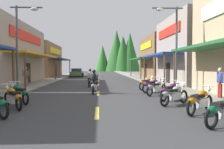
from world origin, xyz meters
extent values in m
cube|color=#38383A|center=(0.00, 31.50, -0.05)|extent=(9.76, 93.01, 0.10)
cube|color=gray|center=(-5.98, 31.50, 0.06)|extent=(2.20, 93.01, 0.12)
cube|color=gray|center=(5.98, 31.50, 0.06)|extent=(2.20, 93.01, 0.12)
cube|color=#E0C64C|center=(0.00, 8.62, 0.01)|extent=(0.16, 2.40, 0.01)
cube|color=#E0C64C|center=(0.00, 14.82, 0.01)|extent=(0.16, 2.40, 0.01)
cube|color=#E0C64C|center=(0.00, 21.74, 0.01)|extent=(0.16, 2.40, 0.01)
cube|color=#E0C64C|center=(0.00, 27.58, 0.01)|extent=(0.16, 2.40, 0.01)
cube|color=#E0C64C|center=(0.00, 34.39, 0.01)|extent=(0.16, 2.40, 0.01)
cube|color=#E0C64C|center=(0.00, 39.89, 0.01)|extent=(0.16, 2.40, 0.01)
cube|color=#E0C64C|center=(0.00, 46.75, 0.01)|extent=(0.16, 2.40, 0.01)
cube|color=#E0C64C|center=(0.00, 53.40, 0.01)|extent=(0.16, 2.40, 0.01)
cube|color=#E0C64C|center=(0.00, 59.96, 0.01)|extent=(0.16, 2.40, 0.01)
cube|color=#E0C64C|center=(0.00, 66.69, 0.01)|extent=(0.16, 2.40, 0.01)
cylinder|color=brown|center=(-5.48, 15.03, 1.41)|extent=(0.14, 0.14, 2.82)
cube|color=gold|center=(-6.18, 23.41, 2.90)|extent=(1.80, 12.33, 0.16)
cylinder|color=brown|center=(-5.48, 17.45, 1.41)|extent=(0.14, 0.14, 2.82)
cylinder|color=brown|center=(-5.48, 29.38, 1.41)|extent=(0.14, 0.14, 2.82)
cube|color=red|center=(-7.02, 23.41, 4.68)|extent=(0.10, 9.59, 0.90)
cube|color=black|center=(-7.04, 23.41, 1.05)|extent=(0.08, 1.10, 2.10)
cube|color=olive|center=(-11.41, 38.10, 2.69)|extent=(8.67, 12.74, 5.38)
cube|color=navy|center=(-6.18, 38.10, 2.90)|extent=(1.80, 11.47, 0.16)
cylinder|color=brown|center=(-5.48, 32.56, 1.41)|extent=(0.14, 0.14, 2.82)
cylinder|color=brown|center=(-5.48, 43.63, 1.41)|extent=(0.14, 0.14, 2.82)
cube|color=yellow|center=(-7.02, 38.10, 4.20)|extent=(0.10, 8.92, 0.90)
cube|color=black|center=(-7.04, 38.10, 1.05)|extent=(0.08, 1.10, 2.10)
cube|color=#236033|center=(6.18, 10.92, 2.90)|extent=(1.80, 10.59, 0.16)
cylinder|color=brown|center=(5.48, 16.01, 1.41)|extent=(0.14, 0.14, 2.82)
cube|color=gray|center=(11.40, 22.80, 3.37)|extent=(8.66, 9.86, 6.74)
cube|color=navy|center=(6.18, 22.80, 2.90)|extent=(1.80, 8.88, 0.16)
cylinder|color=brown|center=(5.48, 18.56, 1.41)|extent=(0.14, 0.14, 2.82)
cylinder|color=brown|center=(5.48, 27.04, 1.41)|extent=(0.14, 0.14, 2.82)
cube|color=red|center=(7.02, 22.80, 5.26)|extent=(0.10, 6.91, 0.90)
cube|color=black|center=(7.04, 22.80, 1.05)|extent=(0.08, 1.10, 2.10)
cube|color=brown|center=(10.24, 34.16, 3.08)|extent=(6.32, 11.01, 6.17)
cube|color=#236033|center=(6.18, 34.16, 2.90)|extent=(1.80, 9.91, 0.16)
cylinder|color=brown|center=(5.48, 29.41, 1.41)|extent=(0.14, 0.14, 2.82)
cylinder|color=brown|center=(5.48, 38.92, 1.41)|extent=(0.14, 0.14, 2.82)
cube|color=yellow|center=(7.02, 34.16, 4.81)|extent=(0.10, 7.71, 0.90)
cube|color=black|center=(7.04, 34.16, 1.05)|extent=(0.08, 1.10, 2.10)
cylinder|color=#474C51|center=(-5.28, 15.19, 2.86)|extent=(0.14, 0.14, 5.72)
cylinder|color=#474C51|center=(-4.64, 15.19, 5.62)|extent=(2.07, 0.10, 0.10)
ellipsoid|color=silver|center=(-4.12, 15.19, 5.52)|extent=(0.50, 0.30, 0.24)
cylinder|color=#474C51|center=(5.28, 15.06, 2.88)|extent=(0.14, 0.14, 5.76)
cylinder|color=#474C51|center=(4.64, 15.06, 5.66)|extent=(2.07, 0.10, 0.10)
ellipsoid|color=silver|center=(4.12, 15.06, 5.56)|extent=(0.50, 0.30, 0.24)
torus|color=black|center=(3.27, 6.07, 0.32)|extent=(0.60, 0.42, 0.64)
cube|color=black|center=(3.70, 6.33, 0.68)|extent=(0.66, 0.55, 0.12)
ellipsoid|color=#0C5933|center=(3.31, 6.10, 0.55)|extent=(0.50, 0.43, 0.24)
torus|color=black|center=(4.50, 8.78, 0.32)|extent=(0.54, 0.50, 0.64)
torus|color=black|center=(3.38, 7.78, 0.32)|extent=(0.54, 0.50, 0.64)
cube|color=silver|center=(3.94, 8.28, 0.40)|extent=(0.71, 0.68, 0.32)
ellipsoid|color=#BF660C|center=(4.09, 8.41, 0.72)|extent=(0.63, 0.61, 0.28)
cube|color=black|center=(3.75, 8.11, 0.68)|extent=(0.63, 0.61, 0.12)
ellipsoid|color=#BF660C|center=(3.42, 7.81, 0.55)|extent=(0.49, 0.47, 0.24)
cylinder|color=silver|center=(4.40, 8.69, 0.65)|extent=(0.32, 0.29, 0.71)
cylinder|color=silver|center=(4.31, 8.61, 1.02)|extent=(0.43, 0.47, 0.04)
sphere|color=white|center=(4.52, 8.80, 0.85)|extent=(0.16, 0.16, 0.16)
torus|color=black|center=(4.18, 10.69, 0.32)|extent=(0.57, 0.47, 0.64)
torus|color=black|center=(2.99, 9.78, 0.32)|extent=(0.57, 0.47, 0.64)
cube|color=silver|center=(3.58, 10.24, 0.40)|extent=(0.73, 0.65, 0.32)
ellipsoid|color=#99999E|center=(3.74, 10.36, 0.72)|extent=(0.64, 0.59, 0.28)
cube|color=black|center=(3.38, 10.09, 0.68)|extent=(0.65, 0.59, 0.12)
ellipsoid|color=#99999E|center=(3.03, 9.81, 0.55)|extent=(0.50, 0.46, 0.24)
cylinder|color=silver|center=(4.07, 10.61, 0.65)|extent=(0.33, 0.27, 0.71)
cylinder|color=silver|center=(3.98, 10.54, 1.02)|extent=(0.40, 0.50, 0.04)
sphere|color=white|center=(4.20, 10.71, 0.85)|extent=(0.16, 0.16, 0.16)
torus|color=black|center=(4.43, 12.27, 0.32)|extent=(0.53, 0.51, 0.64)
torus|color=black|center=(3.34, 11.23, 0.32)|extent=(0.53, 0.51, 0.64)
cube|color=silver|center=(3.89, 11.75, 0.40)|extent=(0.70, 0.69, 0.32)
ellipsoid|color=#721972|center=(4.03, 11.89, 0.72)|extent=(0.63, 0.62, 0.28)
cube|color=black|center=(3.70, 11.58, 0.68)|extent=(0.63, 0.62, 0.12)
ellipsoid|color=#721972|center=(3.38, 11.27, 0.55)|extent=(0.48, 0.48, 0.24)
cylinder|color=silver|center=(4.33, 12.18, 0.65)|extent=(0.31, 0.30, 0.71)
cylinder|color=silver|center=(4.25, 12.10, 1.02)|extent=(0.44, 0.46, 0.04)
sphere|color=white|center=(4.45, 12.29, 0.85)|extent=(0.16, 0.16, 0.16)
torus|color=black|center=(4.18, 14.30, 0.32)|extent=(0.54, 0.51, 0.64)
torus|color=black|center=(3.08, 13.28, 0.32)|extent=(0.54, 0.51, 0.64)
cube|color=silver|center=(3.63, 13.79, 0.40)|extent=(0.70, 0.68, 0.32)
ellipsoid|color=#99999E|center=(3.78, 13.93, 0.72)|extent=(0.63, 0.62, 0.28)
cube|color=black|center=(3.45, 13.62, 0.68)|extent=(0.63, 0.61, 0.12)
ellipsoid|color=#99999E|center=(3.12, 13.31, 0.55)|extent=(0.49, 0.48, 0.24)
cylinder|color=silver|center=(4.09, 14.21, 0.65)|extent=(0.31, 0.30, 0.71)
cylinder|color=silver|center=(4.00, 14.13, 1.02)|extent=(0.44, 0.47, 0.04)
sphere|color=white|center=(4.21, 14.32, 0.85)|extent=(0.16, 0.16, 0.16)
torus|color=black|center=(4.38, 15.82, 0.32)|extent=(0.58, 0.45, 0.64)
torus|color=black|center=(3.16, 14.94, 0.32)|extent=(0.58, 0.45, 0.64)
cube|color=silver|center=(3.77, 15.38, 0.40)|extent=(0.73, 0.64, 0.32)
ellipsoid|color=#721972|center=(3.94, 15.50, 0.72)|extent=(0.64, 0.59, 0.28)
cube|color=black|center=(3.57, 15.24, 0.68)|extent=(0.65, 0.58, 0.12)
ellipsoid|color=#721972|center=(3.21, 14.97, 0.55)|extent=(0.50, 0.45, 0.24)
cylinder|color=silver|center=(4.28, 15.74, 0.65)|extent=(0.34, 0.27, 0.71)
cylinder|color=silver|center=(4.18, 15.67, 1.02)|extent=(0.38, 0.51, 0.04)
sphere|color=white|center=(4.41, 15.84, 0.85)|extent=(0.16, 0.16, 0.16)
torus|color=black|center=(4.23, 17.74, 0.32)|extent=(0.50, 0.54, 0.64)
torus|color=black|center=(3.22, 16.63, 0.32)|extent=(0.50, 0.54, 0.64)
cube|color=silver|center=(3.72, 17.18, 0.40)|extent=(0.68, 0.71, 0.32)
ellipsoid|color=#BF660C|center=(3.86, 17.33, 0.72)|extent=(0.61, 0.63, 0.28)
cube|color=black|center=(3.55, 17.00, 0.68)|extent=(0.61, 0.63, 0.12)
ellipsoid|color=#BF660C|center=(3.25, 16.66, 0.55)|extent=(0.47, 0.49, 0.24)
cylinder|color=silver|center=(4.14, 17.64, 0.65)|extent=(0.29, 0.32, 0.71)
cylinder|color=silver|center=(4.06, 17.55, 1.02)|extent=(0.47, 0.43, 0.04)
sphere|color=white|center=(4.25, 17.76, 0.85)|extent=(0.16, 0.16, 0.16)
torus|color=black|center=(-3.14, 7.62, 0.32)|extent=(0.57, 0.46, 0.64)
ellipsoid|color=#0C5933|center=(-3.18, 7.65, 0.55)|extent=(0.50, 0.45, 0.24)
torus|color=black|center=(-4.04, 10.27, 0.32)|extent=(0.47, 0.57, 0.64)
torus|color=black|center=(-3.12, 9.08, 0.32)|extent=(0.47, 0.57, 0.64)
cube|color=silver|center=(-3.58, 9.68, 0.40)|extent=(0.65, 0.72, 0.32)
ellipsoid|color=#BF660C|center=(-3.70, 9.83, 0.72)|extent=(0.60, 0.64, 0.28)
cube|color=black|center=(-3.43, 9.48, 0.68)|extent=(0.59, 0.65, 0.12)
ellipsoid|color=#BF660C|center=(-3.15, 9.12, 0.55)|extent=(0.46, 0.49, 0.24)
cylinder|color=silver|center=(-3.96, 10.17, 0.65)|extent=(0.27, 0.33, 0.71)
cylinder|color=silver|center=(-3.89, 10.07, 1.02)|extent=(0.50, 0.40, 0.04)
sphere|color=white|center=(-4.06, 10.29, 0.85)|extent=(0.16, 0.16, 0.16)
torus|color=black|center=(-4.31, 11.66, 0.32)|extent=(0.50, 0.55, 0.64)
torus|color=black|center=(-3.32, 10.53, 0.32)|extent=(0.50, 0.55, 0.64)
cube|color=silver|center=(-3.81, 11.10, 0.40)|extent=(0.67, 0.71, 0.32)
ellipsoid|color=#0C5933|center=(-3.94, 11.25, 0.72)|extent=(0.61, 0.63, 0.28)
cube|color=black|center=(-3.65, 10.91, 0.68)|extent=(0.61, 0.64, 0.12)
ellipsoid|color=#0C5933|center=(-3.35, 10.57, 0.55)|extent=(0.47, 0.49, 0.24)
cylinder|color=silver|center=(-4.22, 11.56, 0.65)|extent=(0.29, 0.32, 0.71)
cylinder|color=silver|center=(-4.14, 11.47, 1.02)|extent=(0.48, 0.43, 0.04)
sphere|color=white|center=(-4.33, 11.68, 0.85)|extent=(0.16, 0.16, 0.16)
torus|color=black|center=(-0.20, 15.83, 0.32)|extent=(0.15, 0.65, 0.64)
torus|color=black|center=(-0.31, 14.33, 0.32)|extent=(0.15, 0.65, 0.64)
cube|color=silver|center=(-0.25, 15.08, 0.40)|extent=(0.33, 0.72, 0.32)
ellipsoid|color=#99999E|center=(-0.24, 15.28, 0.72)|extent=(0.36, 0.58, 0.28)
cube|color=black|center=(-0.27, 14.83, 0.68)|extent=(0.32, 0.62, 0.12)
ellipsoid|color=#99999E|center=(-0.31, 14.38, 0.55)|extent=(0.27, 0.46, 0.24)
cylinder|color=silver|center=(-0.21, 15.70, 0.65)|extent=(0.09, 0.37, 0.71)
cylinder|color=silver|center=(-0.22, 15.58, 1.02)|extent=(0.60, 0.08, 0.04)
sphere|color=white|center=(-0.20, 15.86, 0.85)|extent=(0.16, 0.16, 0.16)
ellipsoid|color=black|center=(-0.27, 14.93, 1.05)|extent=(0.41, 0.41, 0.64)
sphere|color=black|center=(-0.26, 14.98, 1.45)|extent=(0.24, 0.24, 0.24)
cylinder|color=black|center=(-0.41, 15.11, 0.70)|extent=(0.17, 0.43, 0.24)
cylinder|color=black|center=(-0.45, 15.25, 1.05)|extent=(0.14, 0.51, 0.40)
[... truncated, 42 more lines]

